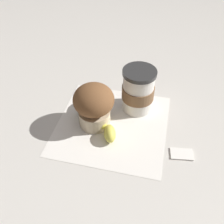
# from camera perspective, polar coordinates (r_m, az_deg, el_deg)

# --- Properties ---
(ground_plane) EXTENTS (3.00, 3.00, 0.00)m
(ground_plane) POSITION_cam_1_polar(r_m,az_deg,el_deg) (0.66, -0.00, -2.74)
(ground_plane) COLOR beige
(paper_napkin) EXTENTS (0.30, 0.30, 0.00)m
(paper_napkin) POSITION_cam_1_polar(r_m,az_deg,el_deg) (0.66, -0.00, -2.70)
(paper_napkin) COLOR white
(paper_napkin) RESTS_ON ground_plane
(coffee_cup) EXTENTS (0.08, 0.08, 0.12)m
(coffee_cup) POSITION_cam_1_polar(r_m,az_deg,el_deg) (0.67, 5.71, 4.70)
(coffee_cup) COLOR silver
(coffee_cup) RESTS_ON paper_napkin
(muffin) EXTENTS (0.10, 0.10, 0.11)m
(muffin) POSITION_cam_1_polar(r_m,az_deg,el_deg) (0.62, -3.99, 1.57)
(muffin) COLOR beige
(muffin) RESTS_ON paper_napkin
(banana) EXTENTS (0.12, 0.11, 0.03)m
(banana) POSITION_cam_1_polar(r_m,az_deg,el_deg) (0.64, -3.26, -2.02)
(banana) COLOR #D6CC4C
(banana) RESTS_ON paper_napkin
(sugar_packet) EXTENTS (0.03, 0.05, 0.01)m
(sugar_packet) POSITION_cam_1_polar(r_m,az_deg,el_deg) (0.62, 14.95, -8.72)
(sugar_packet) COLOR white
(sugar_packet) RESTS_ON ground_plane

